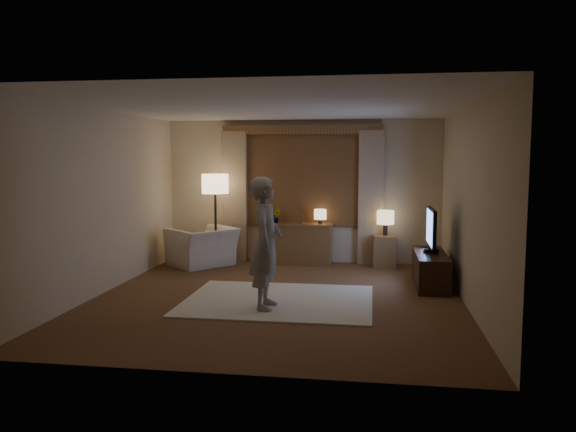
% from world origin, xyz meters
% --- Properties ---
extents(room, '(5.04, 5.54, 2.64)m').
position_xyz_m(room, '(0.00, 0.50, 1.33)').
color(room, brown).
rests_on(room, ground).
extents(rug, '(2.50, 2.00, 0.02)m').
position_xyz_m(rug, '(0.04, -0.16, 0.01)').
color(rug, beige).
rests_on(rug, floor).
extents(sideboard, '(1.20, 0.40, 0.70)m').
position_xyz_m(sideboard, '(-0.04, 2.50, 0.35)').
color(sideboard, brown).
rests_on(sideboard, floor).
extents(picture_frame, '(0.16, 0.02, 0.20)m').
position_xyz_m(picture_frame, '(-0.04, 2.50, 0.80)').
color(picture_frame, brown).
rests_on(picture_frame, sideboard).
extents(plant, '(0.16, 0.13, 0.30)m').
position_xyz_m(plant, '(-0.44, 2.50, 0.85)').
color(plant, '#999999').
rests_on(plant, sideboard).
extents(table_lamp_sideboard, '(0.22, 0.22, 0.30)m').
position_xyz_m(table_lamp_sideboard, '(0.36, 2.50, 0.90)').
color(table_lamp_sideboard, black).
rests_on(table_lamp_sideboard, sideboard).
extents(floor_lamp, '(0.47, 0.47, 1.63)m').
position_xyz_m(floor_lamp, '(-1.50, 2.23, 1.37)').
color(floor_lamp, black).
rests_on(floor_lamp, floor).
extents(armchair, '(1.38, 1.40, 0.68)m').
position_xyz_m(armchair, '(-1.70, 2.05, 0.34)').
color(armchair, beige).
rests_on(armchair, floor).
extents(side_table, '(0.40, 0.40, 0.56)m').
position_xyz_m(side_table, '(1.51, 2.45, 0.28)').
color(side_table, brown).
rests_on(side_table, floor).
extents(table_lamp_side, '(0.30, 0.30, 0.44)m').
position_xyz_m(table_lamp_side, '(1.51, 2.45, 0.87)').
color(table_lamp_side, black).
rests_on(table_lamp_side, side_table).
extents(tv_stand, '(0.45, 1.40, 0.50)m').
position_xyz_m(tv_stand, '(2.15, 1.06, 0.25)').
color(tv_stand, black).
rests_on(tv_stand, floor).
extents(tv, '(0.23, 0.93, 0.67)m').
position_xyz_m(tv, '(2.15, 1.06, 0.87)').
color(tv, black).
rests_on(tv, tv_stand).
extents(person, '(0.41, 0.62, 1.67)m').
position_xyz_m(person, '(-0.05, -0.58, 0.85)').
color(person, gray).
rests_on(person, rug).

